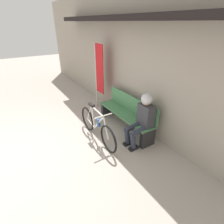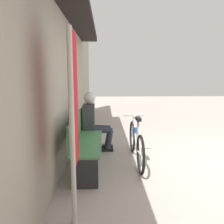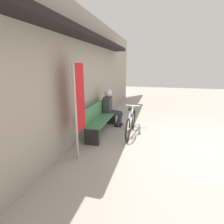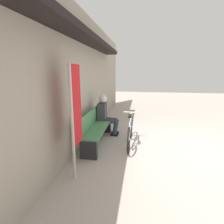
% 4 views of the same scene
% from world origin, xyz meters
% --- Properties ---
extents(storefront_wall, '(12.00, 0.56, 3.20)m').
position_xyz_m(storefront_wall, '(0.00, 2.71, 1.66)').
color(storefront_wall, '#9E9384').
rests_on(storefront_wall, ground_plane).
extents(park_bench_near, '(1.77, 0.42, 0.83)m').
position_xyz_m(park_bench_near, '(0.28, 2.35, 0.40)').
color(park_bench_near, '#477F51').
rests_on(park_bench_near, ground_plane).
extents(bicycle, '(1.59, 0.40, 0.82)m').
position_xyz_m(bicycle, '(0.32, 1.48, 0.34)').
color(bicycle, black).
rests_on(bicycle, ground_plane).
extents(person_seated, '(0.34, 0.59, 1.16)m').
position_xyz_m(person_seated, '(0.95, 2.24, 0.67)').
color(person_seated, '#2D3342').
rests_on(person_seated, ground_plane).
extents(banner_pole, '(0.45, 0.05, 1.91)m').
position_xyz_m(banner_pole, '(-1.10, 2.33, 1.14)').
color(banner_pole, '#B7B2A8').
rests_on(banner_pole, ground_plane).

